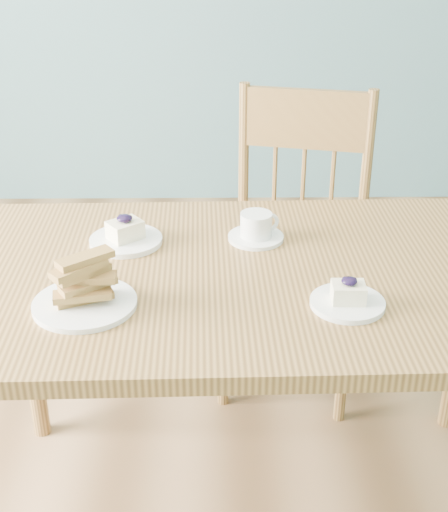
# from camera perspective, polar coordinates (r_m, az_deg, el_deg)

# --- Properties ---
(room) EXTENTS (5.01, 5.01, 2.71)m
(room) POSITION_cam_1_polar(r_m,az_deg,el_deg) (1.26, -5.56, 17.97)
(room) COLOR #A87A4E
(room) RESTS_ON ground
(dining_table) EXTENTS (1.45, 0.85, 0.77)m
(dining_table) POSITION_cam_1_polar(r_m,az_deg,el_deg) (1.69, 2.81, -3.37)
(dining_table) COLOR #A4763E
(dining_table) RESTS_ON ground
(dining_chair) EXTENTS (0.54, 0.52, 1.00)m
(dining_chair) POSITION_cam_1_polar(r_m,az_deg,el_deg) (2.36, 5.74, 0.98)
(dining_chair) COLOR #A4763E
(dining_chair) RESTS_ON ground
(cheesecake_plate_near) EXTENTS (0.16, 0.16, 0.07)m
(cheesecake_plate_near) POSITION_cam_1_polar(r_m,az_deg,el_deg) (1.52, 9.87, -3.37)
(cheesecake_plate_near) COLOR white
(cheesecake_plate_near) RESTS_ON dining_table
(cheesecake_plate_far) EXTENTS (0.18, 0.18, 0.08)m
(cheesecake_plate_far) POSITION_cam_1_polar(r_m,az_deg,el_deg) (1.78, -7.88, 1.60)
(cheesecake_plate_far) COLOR white
(cheesecake_plate_far) RESTS_ON dining_table
(coffee_cup) EXTENTS (0.14, 0.14, 0.07)m
(coffee_cup) POSITION_cam_1_polar(r_m,az_deg,el_deg) (1.78, 2.61, 2.23)
(coffee_cup) COLOR white
(coffee_cup) RESTS_ON dining_table
(biscotti_plate) EXTENTS (0.22, 0.22, 0.12)m
(biscotti_plate) POSITION_cam_1_polar(r_m,az_deg,el_deg) (1.51, -11.19, -2.70)
(biscotti_plate) COLOR white
(biscotti_plate) RESTS_ON dining_table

